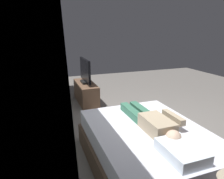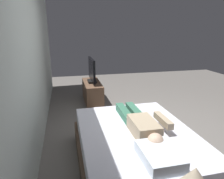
% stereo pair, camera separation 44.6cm
% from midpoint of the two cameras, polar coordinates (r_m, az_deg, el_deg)
% --- Properties ---
extents(ground_plane, '(10.00, 10.00, 0.00)m').
position_cam_midpoint_polar(ground_plane, '(3.69, 5.94, -12.19)').
color(ground_plane, slate).
extents(back_wall, '(6.40, 0.10, 2.80)m').
position_cam_midpoint_polar(back_wall, '(3.32, -24.67, 8.71)').
color(back_wall, silver).
rests_on(back_wall, ground).
extents(bed, '(1.90, 1.46, 0.54)m').
position_cam_midpoint_polar(bed, '(2.80, 5.23, -16.05)').
color(bed, brown).
rests_on(bed, ground).
extents(pillow, '(0.48, 0.34, 0.12)m').
position_cam_midpoint_polar(pillow, '(2.16, 12.95, -16.67)').
color(pillow, white).
rests_on(pillow, bed).
extents(person, '(1.26, 0.46, 0.18)m').
position_cam_midpoint_polar(person, '(2.67, 6.47, -8.95)').
color(person, tan).
rests_on(person, bed).
extents(remote, '(0.15, 0.04, 0.02)m').
position_cam_midpoint_polar(remote, '(3.01, 12.11, -7.75)').
color(remote, black).
rests_on(remote, bed).
extents(tv_stand, '(1.10, 0.40, 0.50)m').
position_cam_midpoint_polar(tv_stand, '(5.13, -9.74, -0.94)').
color(tv_stand, brown).
rests_on(tv_stand, ground).
extents(tv, '(0.88, 0.20, 0.59)m').
position_cam_midpoint_polar(tv, '(5.00, -10.03, 4.92)').
color(tv, black).
rests_on(tv, tv_stand).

